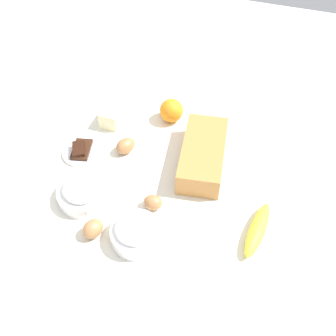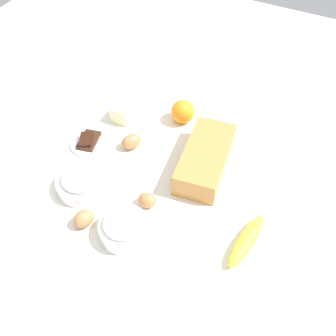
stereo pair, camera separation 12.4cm
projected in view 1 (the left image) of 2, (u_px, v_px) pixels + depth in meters
name	position (u px, v px, depth m)	size (l,w,h in m)	color
ground_plane	(168.00, 178.00, 1.28)	(2.40, 2.40, 0.02)	silver
loaf_pan	(203.00, 154.00, 1.27)	(0.29, 0.17, 0.08)	#B77A3D
flour_bowl	(83.00, 192.00, 1.19)	(0.15, 0.15, 0.07)	white
sugar_bowl	(136.00, 232.00, 1.09)	(0.14, 0.14, 0.07)	white
banana	(257.00, 230.00, 1.12)	(0.19, 0.04, 0.04)	yellow
orange_fruit	(171.00, 111.00, 1.41)	(0.08, 0.08, 0.08)	orange
butter_block	(112.00, 116.00, 1.41)	(0.09, 0.06, 0.06)	#F4EDB2
egg_near_butter	(153.00, 202.00, 1.17)	(0.04, 0.04, 0.06)	#A56F43
egg_beside_bowl	(93.00, 229.00, 1.11)	(0.05, 0.05, 0.06)	#AC7446
egg_loose	(125.00, 146.00, 1.32)	(0.05, 0.05, 0.07)	#A67043
chocolate_plate	(82.00, 151.00, 1.33)	(0.13, 0.13, 0.03)	white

